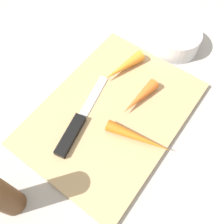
{
  "coord_description": "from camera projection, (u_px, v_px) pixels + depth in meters",
  "views": [
    {
      "loc": [
        -0.2,
        -0.15,
        0.46
      ],
      "look_at": [
        0.0,
        0.0,
        0.01
      ],
      "focal_mm": 40.86,
      "sensor_mm": 36.0,
      "label": 1
    }
  ],
  "objects": [
    {
      "name": "carrot_medium",
      "position": [
        123.0,
        67.0,
        0.56
      ],
      "size": [
        0.11,
        0.05,
        0.03
      ],
      "primitive_type": "cone",
      "rotation": [
        0.0,
        1.57,
        2.89
      ],
      "color": "orange",
      "rests_on": "cutting_board"
    },
    {
      "name": "carrot_longest",
      "position": [
        138.0,
        138.0,
        0.48
      ],
      "size": [
        0.05,
        0.13,
        0.02
      ],
      "primitive_type": "cone",
      "rotation": [
        0.0,
        1.57,
        4.92
      ],
      "color": "orange",
      "rests_on": "cutting_board"
    },
    {
      "name": "cutting_board",
      "position": [
        112.0,
        113.0,
        0.52
      ],
      "size": [
        0.36,
        0.26,
        0.01
      ],
      "primitive_type": "cube",
      "color": "tan",
      "rests_on": "ground_plane"
    },
    {
      "name": "carrot_shortest",
      "position": [
        140.0,
        97.0,
        0.52
      ],
      "size": [
        0.1,
        0.04,
        0.02
      ],
      "primitive_type": "cone",
      "rotation": [
        0.0,
        1.57,
        3.01
      ],
      "color": "orange",
      "rests_on": "cutting_board"
    },
    {
      "name": "ground_plane",
      "position": [
        112.0,
        115.0,
        0.53
      ],
      "size": [
        1.4,
        1.4,
        0.0
      ],
      "primitive_type": "plane",
      "color": "#ADA8A0"
    },
    {
      "name": "small_bowl",
      "position": [
        176.0,
        40.0,
        0.6
      ],
      "size": [
        0.11,
        0.11,
        0.05
      ],
      "primitive_type": "cylinder",
      "color": "silver",
      "rests_on": "ground_plane"
    },
    {
      "name": "knife",
      "position": [
        74.0,
        130.0,
        0.49
      ],
      "size": [
        0.2,
        0.06,
        0.01
      ],
      "rotation": [
        0.0,
        0.0,
        0.22
      ],
      "color": "#B7B7BC",
      "rests_on": "cutting_board"
    }
  ]
}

